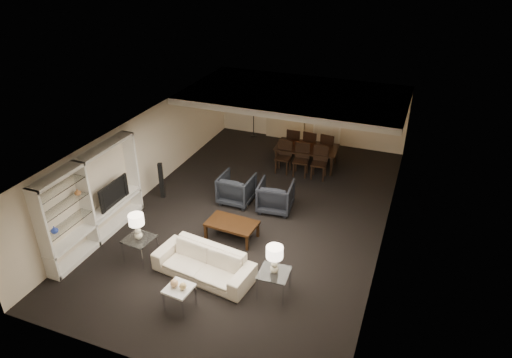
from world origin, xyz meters
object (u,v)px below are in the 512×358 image
at_px(side_table_left, 140,248).
at_px(side_table_right, 274,283).
at_px(coffee_table, 232,230).
at_px(table_lamp_right, 274,260).
at_px(table_lamp_left, 137,227).
at_px(armchair_left, 237,189).
at_px(chair_nl, 283,157).
at_px(chair_fr, 328,147).
at_px(vase_blue, 54,230).
at_px(floor_speaker, 161,180).
at_px(marble_table, 180,297).
at_px(floor_lamp, 254,114).
at_px(chair_fl, 295,142).
at_px(pendant_light, 304,110).
at_px(television, 110,192).
at_px(armchair_right, 276,196).
at_px(chair_nr, 319,163).
at_px(dining_table, 306,157).
at_px(chair_nm, 301,160).
at_px(sofa, 204,263).
at_px(vase_amber, 78,192).
at_px(chair_fm, 311,145).

distance_m(side_table_left, side_table_right, 3.40).
relative_size(coffee_table, table_lamp_right, 1.94).
height_order(table_lamp_left, table_lamp_right, same).
xyz_separation_m(armchair_left, chair_nl, (0.67, 2.29, 0.10)).
height_order(table_lamp_left, chair_fr, table_lamp_left).
xyz_separation_m(vase_blue, floor_speaker, (0.38, 3.78, -0.59)).
bearing_deg(marble_table, floor_lamp, 102.01).
distance_m(marble_table, chair_fl, 8.00).
relative_size(pendant_light, chair_fl, 0.49).
bearing_deg(vase_blue, television, 89.12).
relative_size(table_lamp_right, marble_table, 1.24).
height_order(armchair_right, television, television).
relative_size(floor_speaker, floor_lamp, 0.62).
height_order(floor_speaker, chair_fr, floor_speaker).
xyz_separation_m(marble_table, chair_nl, (0.07, 6.69, 0.26)).
bearing_deg(television, chair_nr, -43.22).
bearing_deg(dining_table, coffee_table, -101.86).
distance_m(table_lamp_left, table_lamp_right, 3.40).
distance_m(armchair_right, chair_fr, 3.66).
bearing_deg(floor_speaker, chair_fr, 24.85).
relative_size(chair_nl, floor_lamp, 0.59).
distance_m(floor_speaker, chair_nm, 4.47).
bearing_deg(television, floor_speaker, -10.76).
distance_m(sofa, vase_blue, 3.41).
height_order(pendant_light, chair_nr, pendant_light).
bearing_deg(chair_nl, side_table_left, -107.67).
bearing_deg(floor_speaker, table_lamp_right, -52.41).
bearing_deg(side_table_right, television, 169.19).
bearing_deg(side_table_left, table_lamp_right, 0.00).
bearing_deg(vase_amber, chair_fl, 65.39).
bearing_deg(vase_amber, table_lamp_right, 1.59).
height_order(television, vase_amber, vase_amber).
bearing_deg(table_lamp_right, chair_nm, 100.45).
distance_m(chair_nl, floor_lamp, 3.25).
relative_size(armchair_right, chair_nm, 0.90).
bearing_deg(dining_table, side_table_right, -84.28).
relative_size(pendant_light, floor_speaker, 0.47).
bearing_deg(side_table_right, chair_fm, 98.51).
bearing_deg(floor_speaker, side_table_left, -89.50).
bearing_deg(vase_blue, chair_nm, 60.03).
height_order(pendant_light, vase_amber, pendant_light).
bearing_deg(chair_fr, armchair_left, 68.74).
distance_m(pendant_light, chair_fm, 1.49).
relative_size(sofa, chair_nm, 2.20).
bearing_deg(vase_blue, coffee_table, 39.85).
height_order(pendant_light, dining_table, pendant_light).
xyz_separation_m(marble_table, dining_table, (0.67, 7.34, 0.09)).
bearing_deg(coffee_table, chair_nr, 72.38).
distance_m(vase_amber, chair_nm, 6.97).
relative_size(television, dining_table, 0.54).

